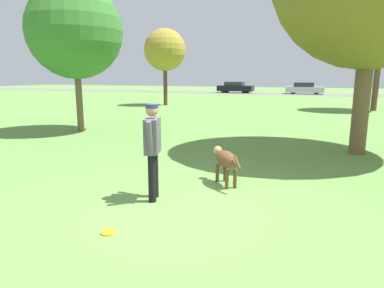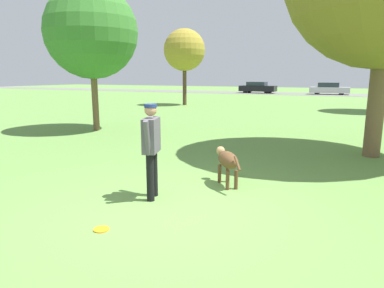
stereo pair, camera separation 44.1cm
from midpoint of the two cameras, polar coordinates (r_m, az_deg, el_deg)
name	(u,v)px [view 2 (the right image)]	position (r m, az deg, el deg)	size (l,w,h in m)	color
ground_plane	(172,209)	(5.61, -1.14, -10.80)	(120.00, 120.00, 0.00)	#608C42
far_road_strip	(332,95)	(42.02, 22.62, 7.60)	(120.00, 6.00, 0.01)	slate
person	(151,143)	(5.83, -4.65, 0.14)	(0.35, 0.72, 1.65)	black
dog	(227,160)	(6.68, 7.78, -2.76)	(0.82, 0.94, 0.70)	brown
frisbee	(101,229)	(5.01, -12.39, -13.76)	(0.22, 0.22, 0.02)	orange
tree_near_left	(91,32)	(13.87, -15.52, 17.50)	(3.46, 3.46, 5.44)	brown
tree_far_left	(184,50)	(25.14, -0.75, 15.36)	(2.95, 2.95, 5.37)	#4C3826
parked_car_black	(258,87)	(43.23, 11.17, 9.23)	(4.37, 1.87, 1.36)	black
parked_car_silver	(329,89)	(42.23, 22.20, 8.53)	(4.29, 1.96, 1.34)	#B7B7BC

